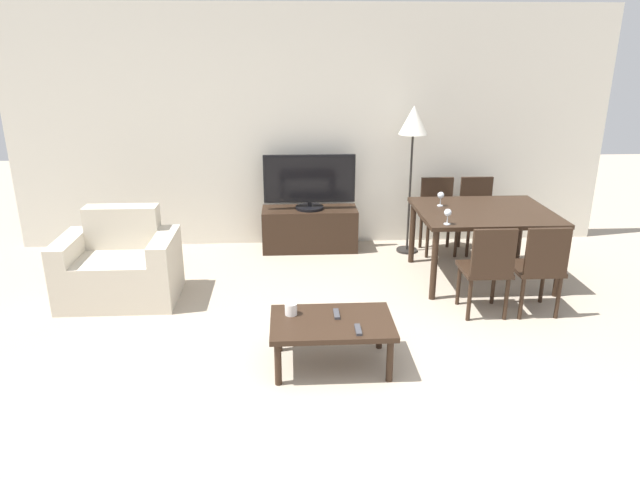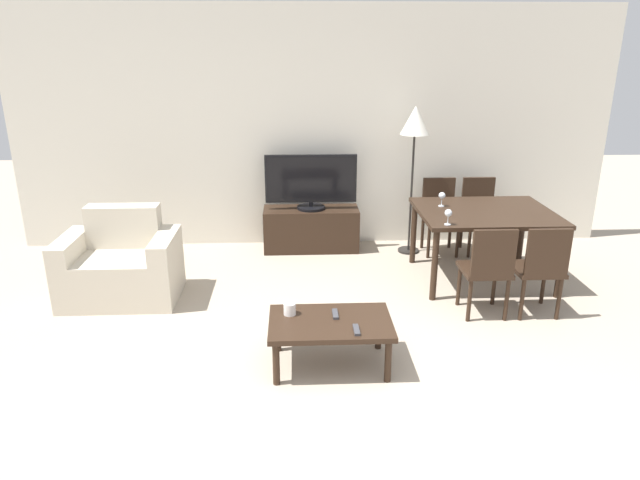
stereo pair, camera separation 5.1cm
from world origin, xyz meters
name	(u,v)px [view 2 (the right image)]	position (x,y,z in m)	size (l,w,h in m)	color
ground_plane	(337,437)	(0.00, 0.00, 0.00)	(18.00, 18.00, 0.00)	tan
wall_back	(314,129)	(0.00, 3.66, 1.35)	(6.83, 0.06, 2.70)	silver
armchair	(121,267)	(-1.86, 2.13, 0.31)	(1.04, 0.71, 0.84)	beige
tv_stand	(311,229)	(-0.05, 3.38, 0.24)	(1.08, 0.42, 0.49)	black
tv	(311,182)	(-0.05, 3.38, 0.80)	(1.03, 0.32, 0.62)	black
coffee_table	(330,326)	(0.01, 0.83, 0.32)	(0.90, 0.58, 0.37)	black
dining_table	(485,218)	(1.64, 2.42, 0.65)	(1.31, 1.08, 0.72)	black
dining_chair_near	(488,267)	(1.41, 1.58, 0.47)	(0.40, 0.40, 0.84)	black
dining_chair_far	(479,211)	(1.87, 3.27, 0.47)	(0.40, 0.40, 0.84)	black
dining_chair_near_right	(540,266)	(1.87, 1.58, 0.47)	(0.40, 0.40, 0.84)	black
dining_chair_far_left	(440,212)	(1.41, 3.27, 0.47)	(0.40, 0.40, 0.84)	black
floor_lamp	(415,128)	(1.07, 3.25, 1.41)	(0.31, 0.31, 1.65)	black
remote_primary	(335,314)	(0.05, 0.92, 0.38)	(0.04, 0.15, 0.02)	#38383D
remote_secondary	(356,330)	(0.18, 0.66, 0.38)	(0.04, 0.15, 0.02)	#38383D
cup_white_near	(290,309)	(-0.28, 0.95, 0.41)	(0.09, 0.09, 0.09)	white
wine_glass_left	(448,214)	(1.15, 1.98, 0.82)	(0.07, 0.07, 0.15)	silver
wine_glass_center	(442,197)	(1.24, 2.59, 0.82)	(0.07, 0.07, 0.15)	silver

